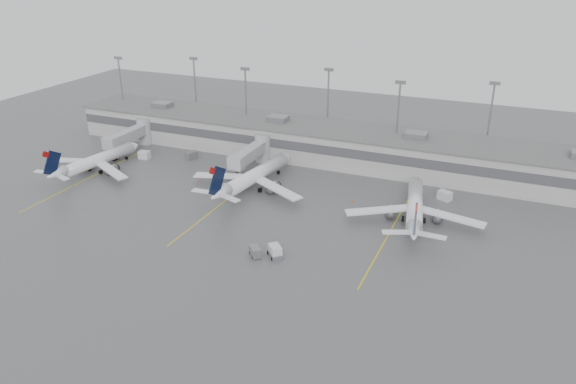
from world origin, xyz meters
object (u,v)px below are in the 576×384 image
at_px(jet_mid_right, 415,207).
at_px(baggage_tug, 275,252).
at_px(jet_far_left, 95,161).
at_px(jet_mid_left, 253,176).

height_order(jet_mid_right, baggage_tug, jet_mid_right).
xyz_separation_m(jet_far_left, baggage_tug, (55.09, -19.65, -2.00)).
distance_m(jet_far_left, baggage_tug, 58.53).
relative_size(jet_far_left, baggage_tug, 7.56).
height_order(jet_far_left, jet_mid_right, jet_mid_right).
xyz_separation_m(jet_mid_left, baggage_tug, (16.39, -24.62, -2.27)).
height_order(jet_mid_left, jet_mid_right, jet_mid_left).
bearing_deg(jet_far_left, jet_mid_left, 14.97).
height_order(jet_mid_left, baggage_tug, jet_mid_left).
distance_m(jet_far_left, jet_mid_left, 39.02).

